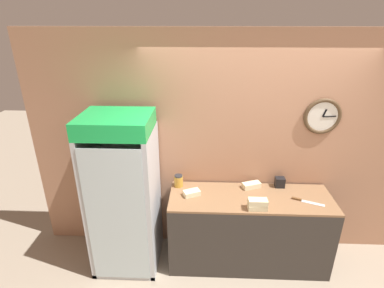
% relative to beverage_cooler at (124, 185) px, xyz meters
% --- Properties ---
extents(wall_back, '(5.20, 0.10, 2.70)m').
position_rel_beverage_cooler_xyz_m(wall_back, '(1.45, 0.36, 0.32)').
color(wall_back, '#AD7A5B').
rests_on(wall_back, ground_plane).
extents(prep_counter, '(1.84, 0.62, 0.91)m').
position_rel_beverage_cooler_xyz_m(prep_counter, '(1.44, -0.00, -0.58)').
color(prep_counter, '#332D28').
rests_on(prep_counter, ground_plane).
extents(beverage_cooler, '(0.73, 0.71, 1.89)m').
position_rel_beverage_cooler_xyz_m(beverage_cooler, '(0.00, 0.00, 0.00)').
color(beverage_cooler, '#B2B7BC').
rests_on(beverage_cooler, ground_plane).
extents(sandwich_stack_bottom, '(0.20, 0.11, 0.06)m').
position_rel_beverage_cooler_xyz_m(sandwich_stack_bottom, '(1.47, -0.24, -0.09)').
color(sandwich_stack_bottom, beige).
rests_on(sandwich_stack_bottom, prep_counter).
extents(sandwich_stack_middle, '(0.20, 0.10, 0.06)m').
position_rel_beverage_cooler_xyz_m(sandwich_stack_middle, '(1.47, -0.24, -0.03)').
color(sandwich_stack_middle, beige).
rests_on(sandwich_stack_middle, sandwich_stack_bottom).
extents(sandwich_flat_left, '(0.23, 0.17, 0.06)m').
position_rel_beverage_cooler_xyz_m(sandwich_flat_left, '(1.47, 0.21, -0.09)').
color(sandwich_flat_left, beige).
rests_on(sandwich_flat_left, prep_counter).
extents(sandwich_flat_right, '(0.21, 0.17, 0.06)m').
position_rel_beverage_cooler_xyz_m(sandwich_flat_right, '(0.77, 0.01, -0.09)').
color(sandwich_flat_right, beige).
rests_on(sandwich_flat_right, prep_counter).
extents(chefs_knife, '(0.33, 0.16, 0.02)m').
position_rel_beverage_cooler_xyz_m(chefs_knife, '(2.01, -0.06, -0.11)').
color(chefs_knife, silver).
rests_on(chefs_knife, prep_counter).
extents(condiment_jar, '(0.10, 0.10, 0.15)m').
position_rel_beverage_cooler_xyz_m(condiment_jar, '(0.60, 0.20, -0.05)').
color(condiment_jar, gold).
rests_on(condiment_jar, prep_counter).
extents(napkin_dispenser, '(0.11, 0.09, 0.12)m').
position_rel_beverage_cooler_xyz_m(napkin_dispenser, '(1.81, 0.24, -0.06)').
color(napkin_dispenser, black).
rests_on(napkin_dispenser, prep_counter).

